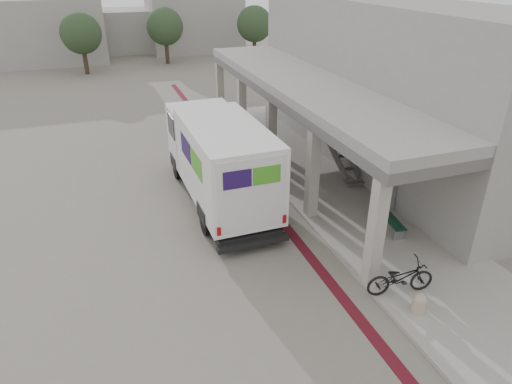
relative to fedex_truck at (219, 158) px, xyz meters
name	(u,v)px	position (x,y,z in m)	size (l,w,h in m)	color
ground	(261,234)	(0.67, -2.81, -1.80)	(120.00, 120.00, 0.00)	slate
bike_lane_stripe	(267,203)	(1.67, -0.81, -1.80)	(0.35, 40.00, 0.01)	#52101A
sidewalk	(362,213)	(4.67, -2.81, -1.74)	(4.40, 28.00, 0.12)	gray
transit_building	(372,88)	(7.50, 1.69, 1.60)	(7.60, 17.00, 7.00)	gray
distant_backdrop	(104,27)	(-2.18, 33.08, 0.90)	(28.00, 10.00, 6.50)	#98958F
tree_left	(81,34)	(-4.33, 25.19, 1.38)	(3.20, 3.20, 4.80)	#38281C
tree_mid	(165,27)	(2.67, 27.19, 1.38)	(3.20, 3.20, 4.80)	#38281C
tree_right	(254,24)	(10.67, 26.19, 1.38)	(3.20, 3.20, 4.80)	#38281C
fedex_truck	(219,158)	(0.00, 0.00, 0.00)	(2.59, 7.96, 3.38)	black
bench	(389,220)	(4.90, -4.07, -1.37)	(0.65, 1.88, 0.43)	slate
bollard_near	(419,303)	(3.21, -7.95, -1.41)	(0.36, 0.36, 0.54)	tan
bollard_far	(282,178)	(2.77, 0.37, -1.40)	(0.37, 0.37, 0.56)	gray
utility_cabinet	(386,194)	(5.67, -2.74, -1.17)	(0.46, 0.62, 1.03)	gray
bicycle_black	(400,278)	(3.17, -7.13, -1.17)	(0.67, 1.93, 1.01)	black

